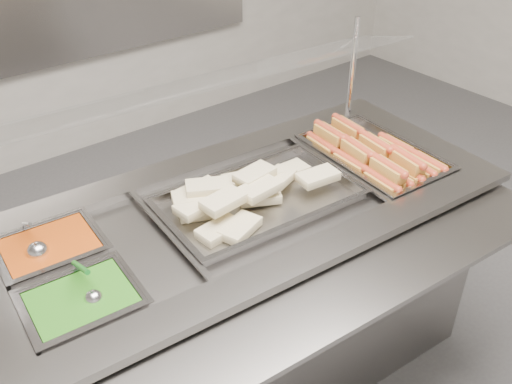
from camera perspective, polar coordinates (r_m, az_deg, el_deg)
steam_counter at (r=2.04m, az=-1.05°, el=-10.29°), size 1.73×0.87×0.80m
tray_rail at (r=1.54m, az=8.33°, el=-10.28°), size 1.62×0.45×0.05m
sneeze_guard at (r=1.78m, az=-4.80°, el=10.65°), size 1.49×0.37×0.39m
pan_hotdogs at (r=2.12m, az=11.57°, el=3.03°), size 0.34×0.51×0.09m
pan_wraps at (r=1.83m, az=0.23°, el=-1.05°), size 0.63×0.40×0.06m
pan_beans at (r=1.74m, az=-19.76°, el=-5.93°), size 0.28×0.23×0.09m
pan_peas at (r=1.54m, az=-16.86°, el=-11.13°), size 0.28×0.23×0.09m
hotdogs_in_buns at (r=2.08m, az=11.50°, el=3.77°), size 0.29×0.48×0.10m
tortilla_wraps at (r=1.81m, az=-1.64°, el=-0.02°), size 0.55×0.33×0.09m
ladle at (r=1.70m, az=-21.03°, el=-5.45°), size 0.06×0.17×0.13m
serving_spoon at (r=1.51m, az=-16.13°, el=-9.68°), size 0.05×0.16×0.12m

